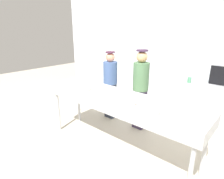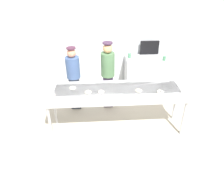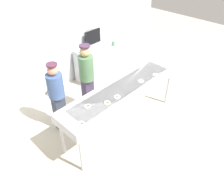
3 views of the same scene
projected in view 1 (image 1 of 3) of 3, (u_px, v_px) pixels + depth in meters
ground_plane at (116, 149)px, 3.42m from camera, size 16.00×16.00×0.00m
back_wall at (178, 49)px, 4.57m from camera, size 8.00×0.12×3.23m
fryer_conveyor at (117, 101)px, 3.13m from camera, size 2.94×0.71×1.04m
sugar_donut_0 at (84, 84)px, 3.69m from camera, size 0.16×0.16×0.03m
sugar_donut_1 at (87, 89)px, 3.36m from camera, size 0.14×0.14×0.03m
sugar_donut_2 at (155, 112)px, 2.42m from camera, size 0.17×0.17×0.03m
sugar_donut_3 at (97, 92)px, 3.19m from camera, size 0.15×0.15×0.03m
sugar_donut_4 at (132, 103)px, 2.74m from camera, size 0.17×0.17×0.03m
sugar_donut_5 at (62, 83)px, 3.73m from camera, size 0.17×0.17×0.03m
worker_baker at (110, 82)px, 4.40m from camera, size 0.32×0.32×1.60m
worker_assistant at (141, 86)px, 3.88m from camera, size 0.32×0.32×1.70m
prep_counter at (215, 110)px, 3.90m from camera, size 1.41×0.63×0.95m
paper_cup_0 at (189, 80)px, 4.14m from camera, size 0.08×0.08×0.12m
menu_display at (224, 76)px, 3.88m from camera, size 0.54×0.04×0.40m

